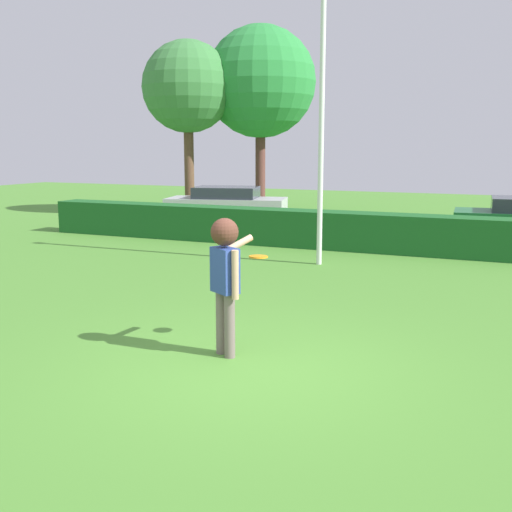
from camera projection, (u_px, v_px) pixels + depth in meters
ground_plane at (246, 368)px, 7.61m from camera, size 60.00×60.00×0.00m
person at (226, 268)px, 7.89m from camera, size 0.50×0.84×1.80m
frisbee at (258, 257)px, 8.39m from camera, size 0.26×0.26×0.03m
lamppost at (322, 104)px, 13.66m from camera, size 0.24×0.24×6.56m
hedge_row at (393, 233)px, 15.80m from camera, size 20.71×0.90×0.98m
parked_car_silver at (226, 202)px, 22.17m from camera, size 4.48×2.62×1.25m
birch_tree at (260, 82)px, 24.51m from camera, size 4.38×4.38×7.37m
oak_tree at (188, 88)px, 23.78m from camera, size 3.51×3.51×6.67m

